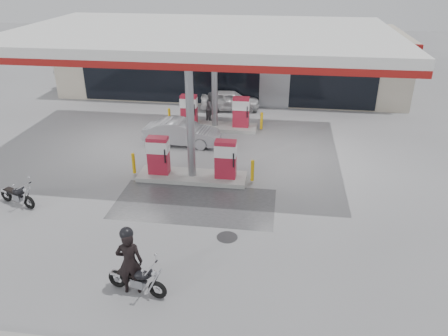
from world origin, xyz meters
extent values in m
plane|color=gray|center=(0.00, 0.00, 0.00)|extent=(90.00, 90.00, 0.00)
cube|color=#4C4C4F|center=(0.50, 0.00, 0.00)|extent=(6.00, 3.00, 0.00)
cylinder|color=#38383A|center=(2.00, -2.00, 0.00)|extent=(0.70, 0.70, 0.01)
cube|color=beige|center=(0.00, 16.00, 2.00)|extent=(22.00, 8.00, 4.00)
cube|color=black|center=(0.00, 11.97, 1.40)|extent=(18.00, 0.10, 2.60)
cube|color=maroon|center=(0.00, 11.90, 3.50)|extent=(22.00, 0.25, 1.00)
cube|color=navy|center=(7.00, 11.85, 3.50)|extent=(3.50, 0.12, 0.80)
cube|color=gray|center=(3.00, 11.93, 1.10)|extent=(1.80, 0.14, 2.20)
cube|color=silver|center=(0.00, 5.00, 5.30)|extent=(16.00, 10.00, 0.60)
cube|color=maroon|center=(0.00, 0.05, 5.12)|extent=(16.00, 0.12, 0.24)
cube|color=maroon|center=(0.00, 9.95, 5.12)|extent=(16.00, 0.12, 0.24)
cylinder|color=gray|center=(0.00, 2.00, 2.59)|extent=(0.32, 0.32, 5.00)
cylinder|color=gray|center=(0.00, 8.00, 2.59)|extent=(0.32, 0.32, 5.00)
cube|color=#9E9E99|center=(0.00, 2.00, 0.09)|extent=(4.50, 1.30, 0.18)
cube|color=maroon|center=(-1.40, 2.00, 0.98)|extent=(0.85, 0.48, 1.60)
cube|color=maroon|center=(1.40, 2.00, 0.98)|extent=(0.85, 0.48, 1.60)
cube|color=silver|center=(-1.40, 2.00, 1.38)|extent=(0.88, 0.52, 0.50)
cube|color=silver|center=(1.40, 2.00, 1.38)|extent=(0.88, 0.52, 0.50)
cylinder|color=#CE9D0B|center=(-2.50, 2.00, 0.54)|extent=(0.14, 0.14, 0.90)
cylinder|color=#CE9D0B|center=(2.50, 2.00, 0.54)|extent=(0.14, 0.14, 0.90)
cube|color=#9E9E99|center=(0.00, 8.00, 0.09)|extent=(4.50, 1.30, 0.18)
cube|color=maroon|center=(-1.40, 8.00, 0.98)|extent=(0.85, 0.48, 1.60)
cube|color=maroon|center=(1.40, 8.00, 0.98)|extent=(0.85, 0.48, 1.60)
cube|color=silver|center=(-1.40, 8.00, 1.38)|extent=(0.88, 0.52, 0.50)
cube|color=silver|center=(1.40, 8.00, 1.38)|extent=(0.88, 0.52, 0.50)
cylinder|color=#CE9D0B|center=(-2.50, 8.00, 0.54)|extent=(0.14, 0.14, 0.90)
cylinder|color=#CE9D0B|center=(2.50, 8.00, 0.54)|extent=(0.14, 0.14, 0.90)
torus|color=black|center=(0.52, -5.07, 0.28)|extent=(0.57, 0.24, 0.55)
torus|color=black|center=(-0.72, -4.80, 0.28)|extent=(0.57, 0.24, 0.55)
cube|color=gray|center=(-0.07, -4.94, 0.35)|extent=(0.41, 0.29, 0.28)
cube|color=black|center=(-0.20, -4.91, 0.44)|extent=(0.83, 0.27, 0.07)
ellipsoid|color=black|center=(0.07, -4.97, 0.64)|extent=(0.57, 0.40, 0.26)
cube|color=black|center=(-0.38, -4.87, 0.59)|extent=(0.54, 0.32, 0.09)
cylinder|color=silver|center=(0.34, -5.03, 0.92)|extent=(0.18, 0.69, 0.03)
sphere|color=silver|center=(0.45, -5.06, 0.81)|extent=(0.17, 0.17, 0.17)
cylinder|color=silver|center=(-0.49, -4.72, 0.26)|extent=(0.82, 0.25, 0.07)
imported|color=black|center=(-0.26, -4.90, 0.97)|extent=(0.78, 0.58, 1.95)
torus|color=black|center=(-5.42, -1.20, 0.26)|extent=(0.54, 0.29, 0.53)
torus|color=black|center=(-6.56, -0.81, 0.26)|extent=(0.54, 0.29, 0.53)
cube|color=gray|center=(-5.96, -1.01, 0.33)|extent=(0.40, 0.31, 0.26)
cube|color=black|center=(-6.08, -0.97, 0.42)|extent=(0.77, 0.34, 0.07)
ellipsoid|color=black|center=(-5.83, -1.06, 0.61)|extent=(0.56, 0.42, 0.25)
cube|color=black|center=(-6.25, -0.91, 0.56)|extent=(0.52, 0.36, 0.09)
cylinder|color=silver|center=(-5.59, -1.14, 0.88)|extent=(0.25, 0.64, 0.03)
sphere|color=silver|center=(-5.49, -1.18, 0.77)|extent=(0.16, 0.16, 0.16)
cylinder|color=silver|center=(-6.33, -0.76, 0.25)|extent=(0.77, 0.32, 0.07)
imported|color=silver|center=(0.43, 11.20, 0.60)|extent=(3.65, 1.75, 1.20)
imported|color=#5A595E|center=(-0.34, 9.00, 0.84)|extent=(0.86, 0.97, 1.68)
imported|color=#97999F|center=(-1.25, 5.60, 0.61)|extent=(3.75, 1.44, 1.22)
imported|color=gray|center=(-10.00, 14.00, 0.63)|extent=(4.70, 3.32, 1.26)
imported|color=black|center=(7.89, 14.00, 0.51)|extent=(4.06, 2.95, 1.03)
camera|label=1|loc=(3.56, -13.87, 8.37)|focal=35.00mm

